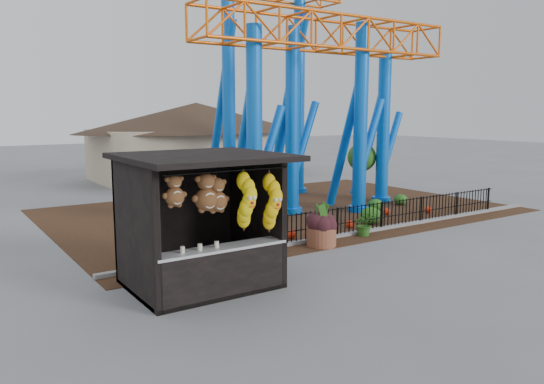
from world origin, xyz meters
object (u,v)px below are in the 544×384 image
prize_booth (205,224)px  potted_plant (365,224)px  roller_coaster (300,53)px  terracotta_planter (321,237)px

prize_booth → potted_plant: size_ratio=4.38×
prize_booth → roller_coaster: (8.12, 7.32, 4.91)m
terracotta_planter → potted_plant: potted_plant is taller
prize_booth → terracotta_planter: prize_booth is taller
roller_coaster → prize_booth: bearing=-137.9°
roller_coaster → potted_plant: size_ratio=13.77×
potted_plant → roller_coaster: bearing=90.6°
potted_plant → prize_booth: bearing=-150.1°
roller_coaster → potted_plant: (-1.41, -5.53, -6.04)m
terracotta_planter → potted_plant: (2.02, 0.26, 0.10)m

